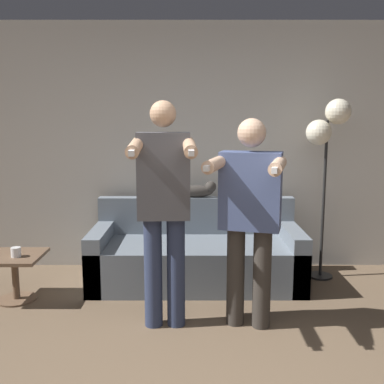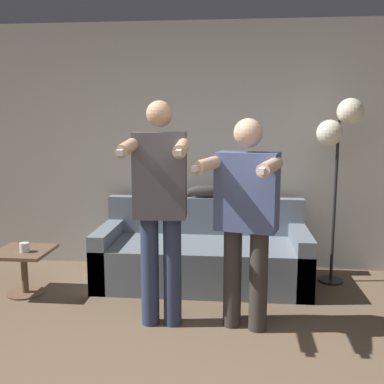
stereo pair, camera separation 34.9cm
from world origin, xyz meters
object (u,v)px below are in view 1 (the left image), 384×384
at_px(person_right, 251,209).
at_px(person_left, 166,201).
at_px(floor_lamp, 330,131).
at_px(couch, 198,256).
at_px(cat, 200,190).
at_px(side_table, 17,267).
at_px(cup, 18,252).

bearing_deg(person_right, person_left, -164.84).
bearing_deg(person_right, floor_lamp, 66.16).
distance_m(person_right, floor_lamp, 1.52).
bearing_deg(couch, cat, 86.01).
bearing_deg(side_table, couch, 15.87).
relative_size(person_left, person_right, 1.08).
distance_m(person_left, floor_lamp, 1.96).
height_order(cat, cup, cat).
height_order(cat, floor_lamp, floor_lamp).
xyz_separation_m(cat, floor_lamp, (1.26, -0.19, 0.61)).
distance_m(couch, person_left, 1.24).
bearing_deg(side_table, person_left, -20.52).
bearing_deg(person_left, side_table, 157.15).
relative_size(person_right, cup, 18.96).
bearing_deg(cat, side_table, -154.37).
distance_m(person_left, person_right, 0.65).
height_order(couch, side_table, couch).
height_order(person_left, floor_lamp, floor_lamp).
distance_m(person_left, side_table, 1.61).
height_order(couch, cat, cat).
distance_m(cat, side_table, 1.90).
height_order(couch, cup, couch).
bearing_deg(cat, cup, -152.33).
distance_m(cat, floor_lamp, 1.41).
xyz_separation_m(floor_lamp, cup, (-2.86, -0.65, -1.02)).
xyz_separation_m(person_left, person_right, (0.65, 0.00, -0.06)).
relative_size(cat, side_table, 1.03).
height_order(person_left, cup, person_left).
xyz_separation_m(person_right, floor_lamp, (0.89, 1.11, 0.55)).
xyz_separation_m(person_left, floor_lamp, (1.54, 1.11, 0.49)).
relative_size(cat, cup, 5.93).
bearing_deg(person_left, floor_lamp, 33.39).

